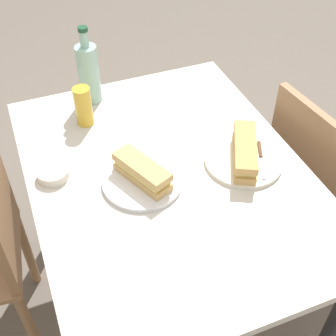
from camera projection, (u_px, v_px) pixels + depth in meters
ground_plane at (168, 294)px, 1.99m from camera, size 8.00×8.00×0.00m
dining_table at (168, 195)px, 1.55m from camera, size 1.15×0.88×0.74m
chair_far at (317, 178)px, 1.81m from camera, size 0.44×0.44×0.86m
plate_near at (143, 181)px, 1.44m from camera, size 0.26×0.26×0.01m
baguette_sandwich_near at (142, 171)px, 1.41m from camera, size 0.21×0.14×0.07m
knife_near at (154, 168)px, 1.47m from camera, size 0.18×0.05×0.01m
plate_far at (243, 161)px, 1.51m from camera, size 0.26×0.26×0.01m
baguette_sandwich_far at (245, 151)px, 1.48m from camera, size 0.25×0.17×0.07m
knife_far at (261, 157)px, 1.50m from camera, size 0.17×0.08×0.01m
water_bottle at (89, 73)px, 1.69m from camera, size 0.08×0.08×0.30m
beer_glass at (83, 106)px, 1.62m from camera, size 0.06×0.06×0.15m
olive_bowl at (53, 173)px, 1.45m from camera, size 0.10×0.10×0.03m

